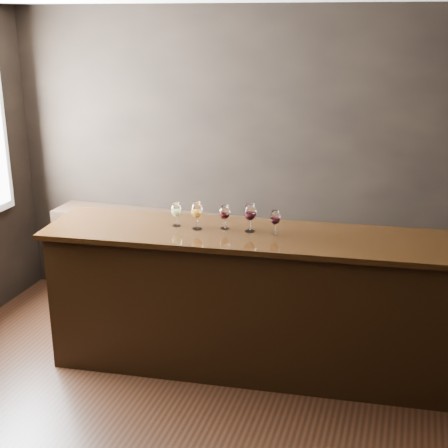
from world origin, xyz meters
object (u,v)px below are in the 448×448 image
(glass_white, at_px, (176,210))
(glass_amber, at_px, (197,211))
(bar_counter, at_px, (254,304))
(back_bar_shelf, at_px, (186,264))
(glass_red_a, at_px, (225,213))
(glass_red_b, at_px, (250,213))
(glass_red_c, at_px, (275,218))

(glass_white, height_order, glass_amber, glass_amber)
(glass_white, xyz_separation_m, glass_amber, (0.18, -0.02, 0.02))
(bar_counter, xyz_separation_m, glass_white, (-0.63, -0.00, 0.72))
(back_bar_shelf, xyz_separation_m, glass_white, (0.24, -0.82, 0.80))
(bar_counter, xyz_separation_m, glass_red_a, (-0.25, 0.04, 0.72))
(glass_red_b, bearing_deg, glass_red_a, 177.88)
(glass_red_a, bearing_deg, glass_red_b, -2.12)
(bar_counter, bearing_deg, glass_red_c, 7.61)
(glass_amber, height_order, glass_red_c, glass_amber)
(glass_red_a, bearing_deg, glass_amber, -161.22)
(glass_red_b, bearing_deg, back_bar_shelf, 136.32)
(glass_amber, relative_size, glass_red_c, 1.16)
(glass_red_b, bearing_deg, glass_amber, -171.42)
(bar_counter, height_order, glass_red_c, glass_red_c)
(glass_red_b, height_order, glass_red_c, glass_red_b)
(bar_counter, xyz_separation_m, glass_red_b, (-0.05, 0.03, 0.74))
(bar_counter, distance_m, glass_white, 0.95)
(glass_amber, distance_m, glass_red_a, 0.21)
(bar_counter, relative_size, back_bar_shelf, 1.21)
(glass_white, relative_size, glass_red_b, 0.85)
(glass_white, distance_m, glass_red_b, 0.58)
(glass_white, xyz_separation_m, glass_red_a, (0.38, 0.04, 0.00))
(bar_counter, height_order, glass_red_a, glass_red_a)
(back_bar_shelf, distance_m, glass_white, 1.17)
(glass_red_a, bearing_deg, glass_white, -173.26)
(glass_amber, xyz_separation_m, glass_red_a, (0.20, 0.07, -0.02))
(glass_amber, xyz_separation_m, glass_red_c, (0.60, 0.06, -0.02))
(back_bar_shelf, xyz_separation_m, glass_red_c, (1.01, -0.78, 0.80))
(glass_red_b, bearing_deg, glass_red_c, 0.27)
(bar_counter, relative_size, glass_amber, 14.68)
(back_bar_shelf, xyz_separation_m, glass_red_a, (0.62, -0.77, 0.80))
(back_bar_shelf, height_order, glass_red_b, glass_red_b)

